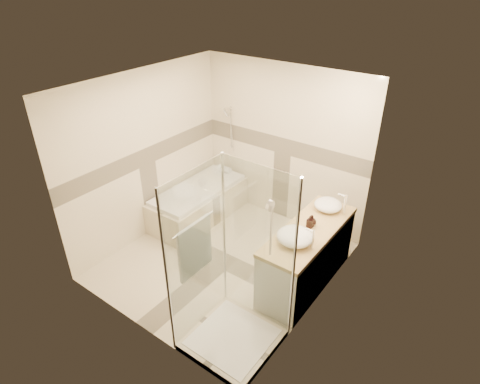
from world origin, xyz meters
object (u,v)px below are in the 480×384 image
Objects in this scene: vanity at (307,256)px; vessel_sink_near at (328,205)px; bathtub at (199,201)px; vessel_sink_far at (295,236)px; amenity_bottle_b at (312,220)px; amenity_bottle_a at (311,221)px; shower_enclosure at (228,300)px.

vessel_sink_near reaches higher than vanity.
vessel_sink_far reaches higher than bathtub.
amenity_bottle_b is at bearing 103.31° from vanity.
amenity_bottle_b is (0.00, -0.46, 0.00)m from vessel_sink_near.
amenity_bottle_a is (-0.02, 0.04, 0.51)m from vanity.
amenity_bottle_b is at bearing -90.00° from vessel_sink_near.
bathtub is at bearing 172.89° from amenity_bottle_b.
amenity_bottle_a is 0.04m from amenity_bottle_b.
vessel_sink_far reaches higher than vanity.
vessel_sink_far is at bearing -90.00° from amenity_bottle_b.
vessel_sink_far reaches higher than vessel_sink_near.
vessel_sink_far is at bearing -90.00° from vessel_sink_near.
shower_enclosure is at bearing -41.10° from bathtub.
vanity is at bearing -9.25° from bathtub.
amenity_bottle_b is (0.00, 0.04, -0.01)m from amenity_bottle_a.
shower_enclosure reaches higher than vanity.
vessel_sink_near is 2.50× the size of amenity_bottle_b.
vanity is at bearing 77.03° from shower_enclosure.
amenity_bottle_b is at bearing 78.62° from shower_enclosure.
vanity is 9.76× the size of amenity_bottle_a.
amenity_bottle_a reaches higher than bathtub.
amenity_bottle_b is (0.00, 0.43, -0.01)m from vessel_sink_far.
bathtub is 4.67× the size of vessel_sink_near.
shower_enclosure is 1.88m from vessel_sink_near.
bathtub is 2.47m from shower_enclosure.
vessel_sink_far is 0.39m from amenity_bottle_a.
vanity is 11.12× the size of amenity_bottle_b.
vanity is at bearing 86.69° from vessel_sink_far.
vessel_sink_near is (2.13, 0.19, 0.62)m from bathtub.
vessel_sink_near is at bearing 90.00° from amenity_bottle_a.
shower_enclosure reaches higher than vessel_sink_far.
shower_enclosure reaches higher than amenity_bottle_a.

